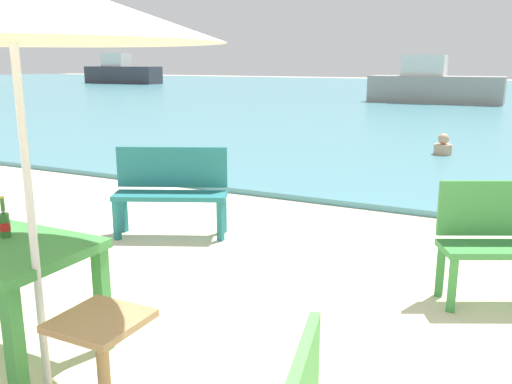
{
  "coord_description": "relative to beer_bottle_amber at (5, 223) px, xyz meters",
  "views": [
    {
      "loc": [
        1.68,
        -1.65,
        1.85
      ],
      "look_at": [
        -0.66,
        3.0,
        0.6
      ],
      "focal_mm": 38.37,
      "sensor_mm": 36.0,
      "label": 1
    }
  ],
  "objects": [
    {
      "name": "bench_teal_center",
      "position": [
        -0.48,
        2.46,
        -0.31
      ],
      "size": [
        1.24,
        0.83,
        0.95
      ],
      "color": "#237275",
      "rests_on": "ground_plane"
    },
    {
      "name": "side_table_wood",
      "position": [
        1.0,
        -0.26,
        -0.5
      ],
      "size": [
        0.44,
        0.44,
        0.54
      ],
      "color": "#9E7A51",
      "rests_on": "ground_plane"
    },
    {
      "name": "patio_umbrella",
      "position": [
        0.6,
        -0.3,
        1.26
      ],
      "size": [
        2.1,
        2.1,
        2.3
      ],
      "color": "silver",
      "rests_on": "ground_plane"
    },
    {
      "name": "boat_ferry",
      "position": [
        -26.68,
        32.8,
        0.07
      ],
      "size": [
        6.48,
        1.77,
        2.35
      ],
      "color": "#38383F",
      "rests_on": "sea_water"
    },
    {
      "name": "sea_water",
      "position": [
        1.23,
        29.4,
        -0.81
      ],
      "size": [
        120.0,
        50.0,
        0.08
      ],
      "primitive_type": "cube",
      "color": "teal",
      "rests_on": "ground_plane"
    },
    {
      "name": "beer_bottle_amber",
      "position": [
        0.0,
        0.0,
        0.0
      ],
      "size": [
        0.07,
        0.07,
        0.26
      ],
      "color": "#2D662D",
      "rests_on": "picnic_table_green"
    },
    {
      "name": "boat_fishing_trawler",
      "position": [
        -1.01,
        22.57,
        -0.05
      ],
      "size": [
        5.55,
        1.51,
        2.02
      ],
      "color": "gray",
      "rests_on": "sea_water"
    },
    {
      "name": "swimmer_person",
      "position": [
        1.44,
        8.76,
        -0.61
      ],
      "size": [
        0.34,
        0.34,
        0.41
      ],
      "color": "tan",
      "rests_on": "sea_water"
    }
  ]
}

